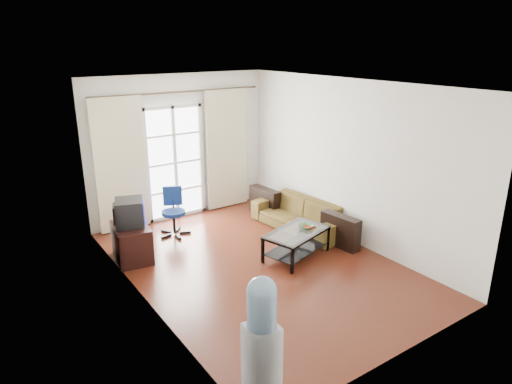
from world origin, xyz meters
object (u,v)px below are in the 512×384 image
(coffee_table, at_px, (296,240))
(water_cooler, at_px, (262,342))
(tv_stand, at_px, (132,242))
(sofa, at_px, (299,215))
(crt_tv, at_px, (129,213))
(task_chair, at_px, (174,221))

(coffee_table, distance_m, water_cooler, 3.20)
(tv_stand, bearing_deg, water_cooler, -83.02)
(sofa, xyz_separation_m, coffee_table, (-0.75, -0.84, 0.01))
(sofa, bearing_deg, coffee_table, -47.95)
(coffee_table, height_order, tv_stand, tv_stand)
(crt_tv, relative_size, water_cooler, 0.41)
(tv_stand, height_order, task_chair, task_chair)
(tv_stand, bearing_deg, crt_tv, 90.54)
(coffee_table, bearing_deg, crt_tv, 146.60)
(tv_stand, relative_size, water_cooler, 0.56)
(tv_stand, bearing_deg, coffee_table, -24.46)
(sofa, distance_m, task_chair, 2.24)
(task_chair, bearing_deg, crt_tv, -129.27)
(coffee_table, relative_size, task_chair, 1.43)
(task_chair, height_order, water_cooler, water_cooler)
(tv_stand, relative_size, task_chair, 0.91)
(coffee_table, height_order, water_cooler, water_cooler)
(sofa, bearing_deg, crt_tv, -107.28)
(coffee_table, relative_size, water_cooler, 0.88)
(sofa, height_order, water_cooler, water_cooler)
(sofa, relative_size, crt_tv, 3.46)
(coffee_table, bearing_deg, tv_stand, 147.25)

